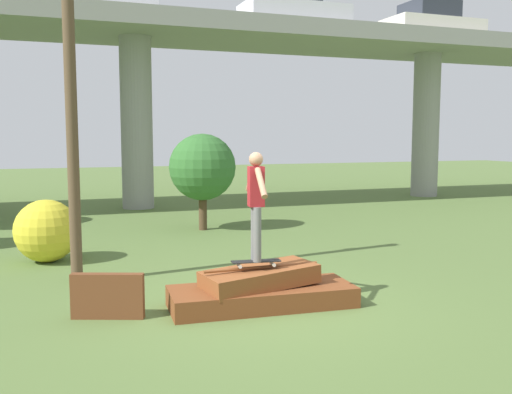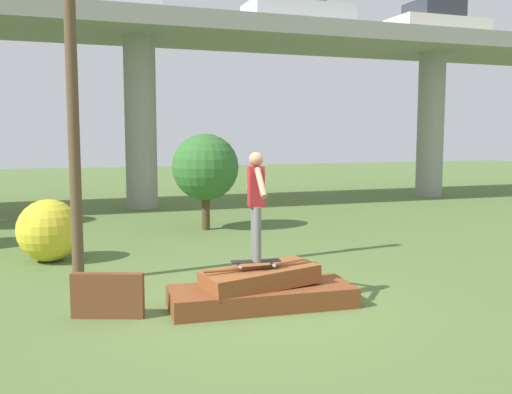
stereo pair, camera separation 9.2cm
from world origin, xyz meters
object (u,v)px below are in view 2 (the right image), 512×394
at_px(skateboard, 256,262).
at_px(skater, 256,198).
at_px(car_on_overpass_left, 297,10).
at_px(car_on_overpass_mid, 93,1).
at_px(bush_yellow_flowering, 49,230).
at_px(car_on_overpass_right, 436,23).
at_px(tree_behind_left, 205,167).
at_px(utility_pole, 72,82).

bearing_deg(skateboard, skater, 14.04).
distance_m(skateboard, car_on_overpass_left, 14.79).
relative_size(skateboard, car_on_overpass_mid, 0.18).
relative_size(car_on_overpass_mid, bush_yellow_flowering, 3.33).
bearing_deg(bush_yellow_flowering, car_on_overpass_right, 27.16).
height_order(skateboard, tree_behind_left, tree_behind_left).
relative_size(car_on_overpass_right, utility_pole, 0.59).
bearing_deg(skater, car_on_overpass_mid, 96.21).
relative_size(skater, car_on_overpass_mid, 0.38).
xyz_separation_m(skateboard, skater, (0.00, 0.00, 0.95)).
xyz_separation_m(skater, car_on_overpass_mid, (-1.38, 12.65, 5.45)).
bearing_deg(utility_pole, car_on_overpass_left, 49.19).
xyz_separation_m(car_on_overpass_mid, utility_pole, (-1.08, -10.25, -3.63)).
height_order(skateboard, car_on_overpass_left, car_on_overpass_left).
distance_m(skateboard, car_on_overpass_mid, 14.24).
xyz_separation_m(skateboard, utility_pole, (-2.45, 2.40, 2.77)).
xyz_separation_m(utility_pole, tree_behind_left, (3.52, 4.75, -1.76)).
distance_m(car_on_overpass_mid, utility_pole, 10.92).
xyz_separation_m(tree_behind_left, bush_yellow_flowering, (-4.01, -2.78, -1.07)).
height_order(skateboard, skater, skater).
bearing_deg(car_on_overpass_right, skateboard, -134.84).
distance_m(car_on_overpass_left, utility_pole, 13.17).
xyz_separation_m(car_on_overpass_mid, bush_yellow_flowering, (-1.57, -8.27, -6.45)).
height_order(car_on_overpass_right, utility_pole, car_on_overpass_right).
height_order(car_on_overpass_left, car_on_overpass_mid, car_on_overpass_left).
relative_size(skateboard, bush_yellow_flowering, 0.59).
bearing_deg(car_on_overpass_mid, skater, -83.79).
relative_size(car_on_overpass_left, car_on_overpass_mid, 0.91).
relative_size(utility_pole, bush_yellow_flowering, 5.22).
height_order(utility_pole, tree_behind_left, utility_pole).
height_order(car_on_overpass_left, car_on_overpass_right, car_on_overpass_left).
height_order(utility_pole, bush_yellow_flowering, utility_pole).
relative_size(car_on_overpass_right, tree_behind_left, 1.50).
bearing_deg(car_on_overpass_left, skateboard, -115.88).
bearing_deg(skater, car_on_overpass_right, 45.16).
relative_size(skateboard, skater, 0.47).
bearing_deg(skateboard, tree_behind_left, 81.56).
distance_m(skater, car_on_overpass_left, 14.40).
relative_size(skater, car_on_overpass_left, 0.42).
distance_m(car_on_overpass_left, tree_behind_left, 8.68).
bearing_deg(car_on_overpass_left, skater, -115.88).
height_order(skateboard, car_on_overpass_mid, car_on_overpass_mid).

